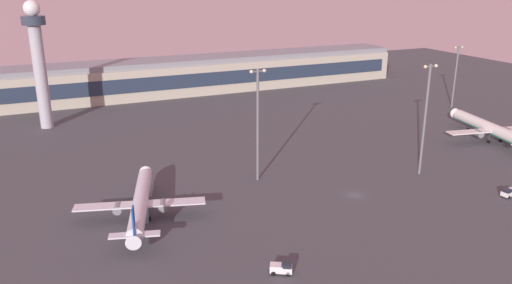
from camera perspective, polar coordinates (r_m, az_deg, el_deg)
name	(u,v)px	position (r m, az deg, el deg)	size (l,w,h in m)	color
ground_plane	(355,195)	(132.18, 11.02, -5.86)	(416.00, 416.00, 0.00)	#424449
terminal_building	(211,73)	(247.84, -5.05, 7.64)	(191.81, 22.40, 16.40)	#B2AD99
control_tower	(38,57)	(196.63, -23.19, 8.76)	(8.00, 8.00, 45.12)	#A8A8B2
airplane_taxiway_distant	(140,203)	(119.73, -12.81, -6.68)	(29.22, 37.21, 9.72)	silver
airplane_near_gate	(492,129)	(187.43, 24.91, 1.29)	(32.76, 41.85, 10.79)	silver
maintenance_van	(509,192)	(143.31, 26.43, -5.07)	(4.37, 2.52, 2.25)	white
cargo_loader	(282,268)	(97.81, 2.88, -13.89)	(4.57, 3.72, 2.25)	white
apron_light_west	(425,114)	(145.16, 18.43, 2.99)	(4.80, 0.90, 30.92)	slate
apron_light_east	(258,119)	(133.62, 0.19, 2.56)	(4.80, 0.90, 30.41)	slate
apron_light_central	(456,73)	(228.01, 21.44, 7.22)	(4.80, 0.90, 25.63)	slate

